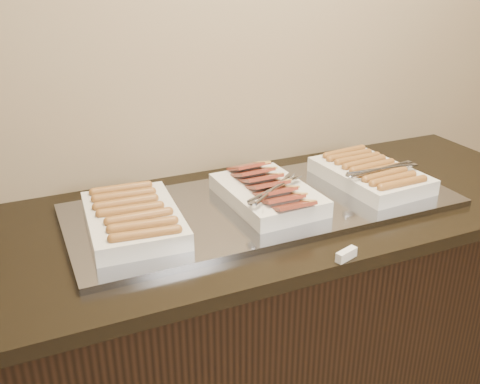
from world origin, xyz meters
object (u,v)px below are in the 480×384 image
object	(u,v)px
dish_center	(268,193)
counter	(259,326)
warming_tray	(265,205)
dish_left	(133,218)
dish_right	(371,173)

from	to	relation	value
dish_center	counter	bearing A→B (deg)	166.65
counter	warming_tray	bearing A→B (deg)	0.00
counter	dish_left	bearing A→B (deg)	-180.00
warming_tray	dish_right	xyz separation A→B (m)	(0.39, -0.00, 0.04)
warming_tray	dish_left	distance (m)	0.41
counter	warming_tray	xyz separation A→B (m)	(0.01, 0.00, 0.46)
counter	warming_tray	size ratio (longest dim) A/B	1.72
dish_center	dish_right	world-z (taller)	dish_center
warming_tray	dish_right	bearing A→B (deg)	-0.53
dish_left	counter	bearing A→B (deg)	3.75
counter	dish_center	xyz separation A→B (m)	(0.02, -0.00, 0.50)
dish_left	dish_center	xyz separation A→B (m)	(0.42, -0.00, 0.00)
warming_tray	dish_center	size ratio (longest dim) A/B	3.13
warming_tray	dish_right	world-z (taller)	dish_right
warming_tray	dish_right	size ratio (longest dim) A/B	3.08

